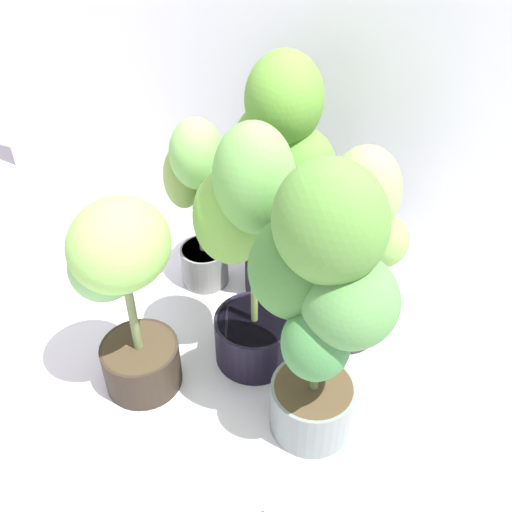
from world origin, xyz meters
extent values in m
plane|color=silver|center=(0.00, 0.00, 0.00)|extent=(8.00, 8.00, 0.00)
cylinder|color=#2A2020|center=(0.30, 0.36, 0.09)|extent=(0.21, 0.21, 0.18)
cylinder|color=#492D25|center=(0.30, 0.36, 0.17)|extent=(0.19, 0.19, 0.02)
cylinder|color=#5A704A|center=(0.30, 0.36, 0.42)|extent=(0.03, 0.03, 0.48)
ellipsoid|color=#82A65A|center=(0.30, 0.36, 0.60)|extent=(0.31, 0.31, 0.30)
ellipsoid|color=#85A95B|center=(0.24, 0.38, 0.48)|extent=(0.20, 0.21, 0.24)
ellipsoid|color=#75A34A|center=(0.38, 0.34, 0.46)|extent=(0.21, 0.21, 0.18)
cylinder|color=gray|center=(-0.30, 0.43, 0.08)|extent=(0.18, 0.18, 0.16)
cylinder|color=#3B2B1C|center=(-0.30, 0.43, 0.15)|extent=(0.17, 0.17, 0.02)
cylinder|color=#64814A|center=(-0.30, 0.43, 0.39)|extent=(0.03, 0.03, 0.47)
ellipsoid|color=#75B456|center=(-0.30, 0.43, 0.57)|extent=(0.19, 0.20, 0.26)
ellipsoid|color=#7C9F49|center=(-0.37, 0.45, 0.45)|extent=(0.16, 0.17, 0.25)
ellipsoid|color=#74B252|center=(-0.21, 0.41, 0.43)|extent=(0.15, 0.16, 0.20)
cylinder|color=#2B2319|center=(-0.26, -0.10, 0.08)|extent=(0.25, 0.25, 0.17)
cylinder|color=#3D301F|center=(-0.26, -0.10, 0.16)|extent=(0.23, 0.23, 0.02)
cylinder|color=olive|center=(-0.26, -0.10, 0.40)|extent=(0.03, 0.03, 0.47)
ellipsoid|color=#7EB850|center=(-0.26, -0.10, 0.58)|extent=(0.33, 0.35, 0.26)
ellipsoid|color=#75AE60|center=(-0.35, -0.09, 0.46)|extent=(0.27, 0.28, 0.22)
cylinder|color=slate|center=(0.30, -0.05, 0.09)|extent=(0.25, 0.25, 0.18)
cylinder|color=#453622|center=(0.30, -0.05, 0.17)|extent=(0.23, 0.23, 0.02)
cylinder|color=#5A773F|center=(0.30, -0.05, 0.52)|extent=(0.03, 0.03, 0.67)
ellipsoid|color=#4E8033|center=(0.30, -0.05, 0.78)|extent=(0.32, 0.30, 0.32)
ellipsoid|color=#3D7130|center=(0.23, -0.03, 0.60)|extent=(0.34, 0.33, 0.29)
ellipsoid|color=#4D8341|center=(0.38, -0.07, 0.57)|extent=(0.35, 0.35, 0.24)
ellipsoid|color=#3C763B|center=(0.32, -0.13, 0.45)|extent=(0.19, 0.18, 0.22)
cylinder|color=black|center=(-0.01, 0.51, 0.09)|extent=(0.26, 0.26, 0.18)
cylinder|color=#3E2A1B|center=(-0.01, 0.51, 0.17)|extent=(0.24, 0.24, 0.02)
cylinder|color=#617F46|center=(-0.01, 0.51, 0.52)|extent=(0.03, 0.03, 0.69)
ellipsoid|color=#558A30|center=(-0.01, 0.51, 0.79)|extent=(0.32, 0.34, 0.30)
ellipsoid|color=olive|center=(-0.07, 0.53, 0.61)|extent=(0.34, 0.34, 0.28)
ellipsoid|color=#569134|center=(0.06, 0.48, 0.58)|extent=(0.24, 0.24, 0.25)
ellipsoid|color=#4D8F32|center=(0.00, 0.45, 0.45)|extent=(0.24, 0.24, 0.23)
cylinder|color=black|center=(0.04, 0.14, 0.09)|extent=(0.27, 0.27, 0.18)
cylinder|color=#40331E|center=(0.04, 0.14, 0.17)|extent=(0.25, 0.25, 0.02)
cylinder|color=olive|center=(0.04, 0.14, 0.48)|extent=(0.02, 0.02, 0.61)
ellipsoid|color=#629E49|center=(0.04, 0.14, 0.72)|extent=(0.31, 0.30, 0.33)
ellipsoid|color=#6CA041|center=(-0.04, 0.16, 0.56)|extent=(0.24, 0.24, 0.31)
camera|label=1|loc=(0.56, -1.11, 1.56)|focal=40.96mm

